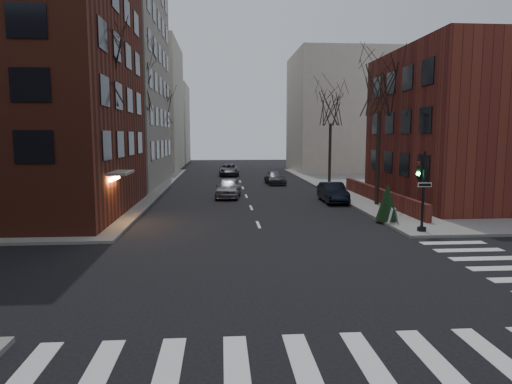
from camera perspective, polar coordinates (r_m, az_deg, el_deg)
ground at (r=13.86m, az=4.48°, el=-13.74°), size 160.00×160.00×0.00m
building_left_tan at (r=49.96m, az=-22.80°, el=17.02°), size 18.00×18.00×28.00m
building_right_brick at (r=36.81m, az=26.06°, el=7.27°), size 12.00×14.00×11.00m
low_wall_right at (r=34.03m, az=15.10°, el=-0.38°), size 0.35×16.00×1.00m
building_distant_la at (r=69.15m, az=-15.45°, el=10.21°), size 14.00×16.00×18.00m
building_distant_ra at (r=65.14m, az=10.92°, el=9.67°), size 14.00×14.00×16.00m
building_distant_lb at (r=85.53m, az=-11.90°, el=8.33°), size 10.00×12.00×14.00m
traffic_signal at (r=24.16m, az=20.03°, el=-0.52°), size 0.76×0.44×4.00m
tree_left_a at (r=27.86m, az=-18.99°, el=14.02°), size 4.18×4.18×10.26m
tree_left_b at (r=39.58m, az=-14.58°, el=12.65°), size 4.40×4.40×10.80m
tree_left_c at (r=53.32m, az=-11.88°, el=10.27°), size 3.96×3.96×9.72m
tree_right_a at (r=32.80m, az=15.27°, el=12.27°), size 3.96×3.96×9.72m
tree_right_b at (r=46.17m, az=9.33°, el=10.30°), size 3.74×3.74×9.18m
streetlamp_near at (r=35.35m, az=-14.52°, el=5.75°), size 0.36×0.36×6.28m
streetlamp_far at (r=55.15m, az=-10.89°, el=6.25°), size 0.36×0.36×6.28m
parked_sedan at (r=34.19m, az=9.58°, el=-0.06°), size 1.61×4.46×1.46m
car_lane_silver at (r=36.39m, az=-3.48°, el=0.52°), size 2.32×4.71×1.54m
car_lane_gray at (r=46.34m, az=2.40°, el=1.76°), size 2.01×4.44×1.26m
car_lane_far at (r=56.17m, az=-3.41°, el=2.78°), size 2.39×5.16×1.43m
sandwich_board at (r=25.93m, az=16.80°, el=-2.86°), size 0.48×0.60×0.87m
evergreen_shrub at (r=26.75m, az=16.08°, el=-1.20°), size 1.27×1.27×2.10m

